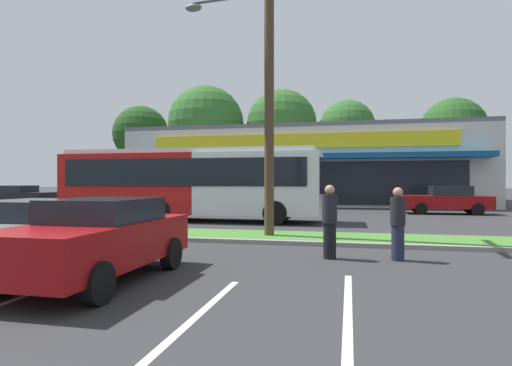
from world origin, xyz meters
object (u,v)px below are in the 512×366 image
Objects in this scene: pedestrian_near_bench at (398,224)px; pedestrian_by_pole at (330,222)px; car_0 at (447,200)px; car_2 at (20,197)px; car_3 at (99,238)px; car_1 at (36,228)px; city_bus at (190,182)px; utility_pole at (265,57)px.

pedestrian_near_bench is 1.53m from pedestrian_by_pole.
pedestrian_by_pole is at bearing 69.14° from car_0.
car_2 is at bearing -109.49° from pedestrian_near_bench.
car_1 is at bearing -120.39° from car_3.
city_bus is at bearing -166.45° from car_3.
car_0 is 20.58m from car_1.
car_0 reaches higher than car_2.
utility_pole is 2.58× the size of car_2.
car_1 is 8.25m from pedestrian_near_bench.
car_0 reaches higher than car_3.
utility_pole is 2.36× the size of car_0.
city_bus is at bearing 28.52° from car_0.
pedestrian_near_bench is (3.66, -2.90, -4.86)m from utility_pole.
car_1 is 20.90m from car_2.
car_0 is at bearing 151.88° from car_3.
pedestrian_near_bench is at bearing -79.50° from pedestrian_by_pole.
city_bus reaches higher than car_2.
utility_pole is 6.24× the size of pedestrian_by_pole.
car_1 is 6.74m from pedestrian_by_pole.
city_bus is at bearing -122.63° from pedestrian_near_bench.
utility_pole is 15.08m from car_0.
car_3 is at bearing -76.33° from city_bus.
pedestrian_near_bench is (8.21, -8.09, -0.93)m from city_bus.
car_2 is 24.87m from pedestrian_by_pole.
pedestrian_by_pole is (20.74, -13.72, 0.07)m from car_2.
car_0 is (7.82, 11.92, -4.90)m from utility_pole.
car_1 is at bearing 110.18° from pedestrian_by_pole.
pedestrian_by_pole reaches higher than car_1.
car_0 is 1.05× the size of car_1.
utility_pole reaches higher than car_2.
car_2 is 26.10m from pedestrian_near_bench.
car_2 is 23.78m from car_3.
pedestrian_near_bench reaches higher than car_2.
car_1 is 2.60× the size of pedestrian_near_bench.
pedestrian_by_pole is (-5.69, -14.93, 0.07)m from car_0.
car_1 is at bearing -89.02° from city_bus.
car_1 is (-4.41, -4.62, -4.97)m from utility_pole.
utility_pole is 2.58× the size of car_3.
utility_pole is 0.89× the size of city_bus.
city_bus is at bearing 131.28° from utility_pole.
pedestrian_by_pole is (3.96, 3.13, 0.09)m from car_3.
car_2 is at bearing 2.62° from car_0.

